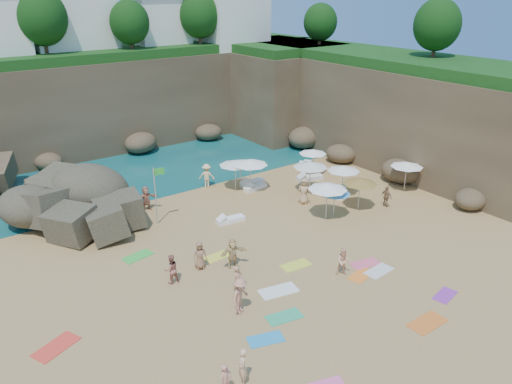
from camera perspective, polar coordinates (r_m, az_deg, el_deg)
ground at (r=28.90m, az=0.31°, el=-6.41°), size 120.00×120.00×0.00m
seawater at (r=54.36m, az=-18.96°, el=6.40°), size 120.00×120.00×0.00m
cliff_back at (r=49.44m, az=-15.47°, el=10.08°), size 44.00×8.00×8.00m
cliff_right at (r=45.40m, az=13.91°, el=9.18°), size 8.00×30.00×8.00m
cliff_corner at (r=52.47m, az=2.32°, el=11.55°), size 10.00×12.00×8.00m
clifftop_buildings at (r=49.58m, az=-15.64°, el=18.59°), size 28.48×9.48×7.00m
clifftop_trees at (r=44.58m, az=-10.24°, el=18.70°), size 35.60×23.82×4.40m
rock_outcrop at (r=33.58m, az=-17.79°, el=-3.24°), size 9.52×7.98×3.32m
flag_pole at (r=31.42m, az=-11.29°, el=0.42°), size 0.73×0.18×3.75m
parasol_0 at (r=36.28m, az=-2.38°, el=3.35°), size 2.39×2.39×2.26m
parasol_1 at (r=35.97m, az=-0.66°, el=3.44°), size 2.56×2.56×2.42m
parasol_2 at (r=36.53m, az=-1.85°, el=3.43°), size 2.35×2.35×2.22m
parasol_4 at (r=39.63m, az=6.51°, el=4.61°), size 2.18×2.18×2.06m
parasol_6 at (r=33.71m, az=11.82°, el=1.22°), size 2.31×2.31×2.19m
parasol_7 at (r=35.82m, az=9.99°, el=2.66°), size 2.33×2.33×2.20m
parasol_8 at (r=37.70m, az=16.88°, el=3.03°), size 2.33×2.33×2.21m
parasol_9 at (r=35.83m, az=6.24°, el=3.12°), size 2.49×2.49×2.35m
parasol_10 at (r=32.35m, az=9.01°, el=0.07°), size 2.05×2.05×1.94m
parasol_11 at (r=31.92m, az=8.19°, el=0.61°), size 2.53×2.53×2.39m
lounger_0 at (r=37.76m, az=-0.41°, el=1.05°), size 2.06×0.89×0.31m
lounger_1 at (r=36.94m, az=-0.09°, el=0.53°), size 1.95×0.88×0.29m
lounger_2 at (r=41.84m, az=5.62°, el=3.11°), size 1.96×1.54×0.30m
lounger_3 at (r=31.95m, az=-2.93°, el=-3.18°), size 1.89×0.83×0.29m
lounger_4 at (r=38.97m, az=6.19°, el=1.62°), size 2.15×1.22×0.32m
lounger_5 at (r=36.51m, az=9.56°, el=-0.05°), size 2.04×1.78×0.32m
towel_0 at (r=22.21m, az=1.11°, el=-16.47°), size 1.72×1.21×0.03m
towel_2 at (r=24.33m, az=18.99°, el=-13.95°), size 1.87×0.94×0.03m
towel_3 at (r=23.47m, az=3.25°, el=-14.05°), size 1.80×1.13×0.03m
towel_4 at (r=27.30m, az=4.58°, el=-8.34°), size 1.73×0.98×0.03m
towel_5 at (r=25.17m, az=2.59°, el=-11.22°), size 2.08×1.33×0.03m
towel_6 at (r=26.49m, az=20.79°, el=-10.97°), size 1.57×0.99×0.03m
towel_7 at (r=23.37m, az=-21.86°, el=-16.10°), size 2.11×1.62×0.03m
towel_9 at (r=27.99m, az=12.37°, el=-8.00°), size 1.75×1.10×0.03m
towel_10 at (r=26.95m, az=11.95°, el=-9.25°), size 1.75×1.17×0.03m
towel_11 at (r=28.80m, az=-13.36°, el=-7.16°), size 1.79×1.11×0.03m
towel_12 at (r=28.12m, az=-4.38°, el=-7.34°), size 1.60×0.89×0.03m
towel_13 at (r=27.49m, az=13.86°, el=-8.75°), size 1.74×0.98×0.03m
person_stand_0 at (r=19.36m, az=-3.51°, el=-20.77°), size 0.61×0.48×1.46m
person_stand_1 at (r=25.74m, az=-9.67°, el=-8.68°), size 0.79×0.63×1.57m
person_stand_2 at (r=37.25m, az=-5.64°, el=1.87°), size 1.22×1.12×1.82m
person_stand_3 at (r=34.95m, az=14.69°, el=-0.51°), size 0.39×0.88×1.49m
person_stand_4 at (r=34.41m, az=5.51°, el=0.08°), size 0.95×0.97×1.81m
person_stand_5 at (r=34.06m, az=-12.44°, el=-0.73°), size 1.59×0.55×1.69m
person_stand_6 at (r=19.77m, az=-1.57°, el=-19.36°), size 0.61×0.69×1.58m
person_lie_0 at (r=23.60m, az=-1.79°, el=-13.12°), size 1.76×2.06×0.47m
person_lie_2 at (r=27.02m, az=-6.38°, el=-8.31°), size 1.16×1.67×0.41m
person_lie_3 at (r=27.05m, az=-2.66°, el=-8.10°), size 1.72×1.82×0.43m
person_lie_4 at (r=24.81m, az=-2.08°, el=-11.29°), size 0.90×1.64×0.37m
person_lie_5 at (r=26.69m, az=9.91°, el=-8.75°), size 1.49×1.61×0.56m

